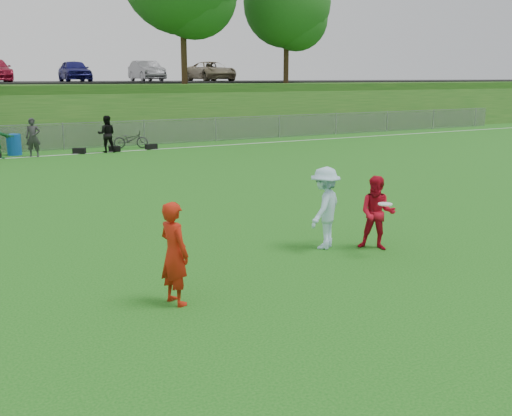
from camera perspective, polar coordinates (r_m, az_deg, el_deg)
ground at (r=10.35m, az=0.59°, el=-6.39°), size 120.00×120.00×0.00m
sideline_far at (r=27.20m, az=-17.90°, el=5.13°), size 60.00×0.10×0.01m
fence at (r=29.09m, az=-18.70°, el=6.83°), size 58.00×0.06×1.30m
berm at (r=39.90m, az=-21.48°, el=9.34°), size 120.00×18.00×3.00m
parking_lot at (r=41.84m, az=-22.00°, el=11.56°), size 120.00×12.00×0.10m
tree_green_far at (r=40.55m, az=3.36°, el=19.40°), size 5.88×5.88×8.19m
car_row at (r=40.73m, az=-23.59°, el=12.49°), size 32.04×5.18×1.44m
spectator_row at (r=26.77m, az=-23.77°, el=6.36°), size 8.84×1.08×1.69m
gear_bags at (r=27.41m, az=-16.51°, el=5.54°), size 7.56×0.53×0.26m
player_red_left at (r=8.80m, az=-8.17°, el=-4.51°), size 0.53×0.67×1.62m
player_red_center at (r=11.73m, az=12.02°, el=-0.50°), size 0.93×0.92×1.51m
player_blue at (r=11.64m, az=6.90°, el=0.00°), size 1.24×1.13×1.67m
frisbee at (r=11.20m, az=12.79°, el=0.38°), size 0.27×0.27×0.03m
recycling_bin at (r=27.84m, az=-23.04°, el=5.85°), size 0.77×0.77×0.93m
bicycle at (r=28.78m, az=-12.41°, el=6.72°), size 1.75×1.04×0.87m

